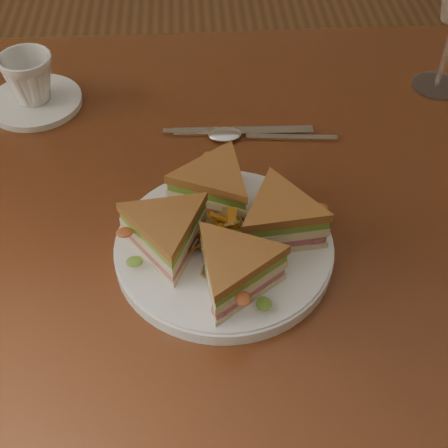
% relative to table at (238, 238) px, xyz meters
% --- Properties ---
extents(ground, '(6.00, 6.00, 0.00)m').
position_rel_table_xyz_m(ground, '(0.00, 0.00, -0.65)').
color(ground, brown).
rests_on(ground, ground).
extents(table, '(1.20, 0.80, 0.75)m').
position_rel_table_xyz_m(table, '(0.00, 0.00, 0.00)').
color(table, '#3E1C0E').
rests_on(table, ground).
extents(plate, '(0.26, 0.26, 0.02)m').
position_rel_table_xyz_m(plate, '(-0.03, -0.11, 0.11)').
color(plate, silver).
rests_on(plate, table).
extents(sandwich_wedges, '(0.26, 0.26, 0.06)m').
position_rel_table_xyz_m(sandwich_wedges, '(-0.03, -0.11, 0.14)').
color(sandwich_wedges, beige).
rests_on(sandwich_wedges, plate).
extents(crisps_mound, '(0.09, 0.09, 0.05)m').
position_rel_table_xyz_m(crisps_mound, '(-0.03, -0.11, 0.14)').
color(crisps_mound, '#B16816').
rests_on(crisps_mound, plate).
extents(spoon, '(0.18, 0.04, 0.01)m').
position_rel_table_xyz_m(spoon, '(0.01, 0.10, 0.10)').
color(spoon, silver).
rests_on(spoon, table).
extents(knife, '(0.22, 0.02, 0.00)m').
position_rel_table_xyz_m(knife, '(0.00, 0.12, 0.10)').
color(knife, silver).
rests_on(knife, table).
extents(saucer, '(0.14, 0.14, 0.01)m').
position_rel_table_xyz_m(saucer, '(-0.29, 0.20, 0.10)').
color(saucer, silver).
rests_on(saucer, table).
extents(coffee_cup, '(0.10, 0.10, 0.07)m').
position_rel_table_xyz_m(coffee_cup, '(-0.29, 0.20, 0.15)').
color(coffee_cup, silver).
rests_on(coffee_cup, saucer).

